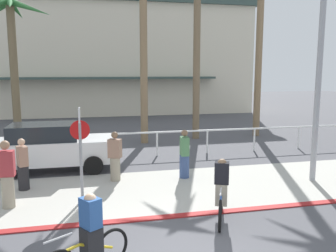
% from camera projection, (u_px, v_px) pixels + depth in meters
% --- Properties ---
extents(ground_plane, '(80.00, 80.00, 0.00)m').
position_uv_depth(ground_plane, '(127.00, 149.00, 16.18)').
color(ground_plane, '#4C4C51').
extents(sidewalk_strip, '(44.00, 4.00, 0.02)m').
position_uv_depth(sidewalk_strip, '(149.00, 191.00, 10.59)').
color(sidewalk_strip, '#ADAAA0').
rests_on(sidewalk_strip, ground).
extents(curb_paint, '(44.00, 0.24, 0.03)m').
position_uv_depth(curb_paint, '(163.00, 217.00, 8.66)').
color(curb_paint, maroon).
rests_on(curb_paint, ground).
extents(building_backdrop, '(25.33, 11.95, 9.25)m').
position_uv_depth(building_backdrop, '(100.00, 58.00, 32.01)').
color(building_backdrop, beige).
rests_on(building_backdrop, ground).
extents(rail_fence, '(24.34, 0.08, 1.04)m').
position_uv_depth(rail_fence, '(131.00, 137.00, 14.60)').
color(rail_fence, white).
rests_on(rail_fence, ground).
extents(stop_sign_bike_lane, '(0.52, 0.56, 2.56)m').
position_uv_depth(stop_sign_bike_lane, '(80.00, 141.00, 9.49)').
color(stop_sign_bike_lane, gray).
rests_on(stop_sign_bike_lane, ground).
extents(streetlight_curb, '(0.24, 2.54, 7.50)m').
position_uv_depth(streetlight_curb, '(326.00, 46.00, 10.71)').
color(streetlight_curb, '#9EA0A5').
rests_on(streetlight_curb, ground).
extents(palm_tree_2, '(3.17, 3.29, 6.73)m').
position_uv_depth(palm_tree_2, '(13.00, 33.00, 15.97)').
color(palm_tree_2, brown).
rests_on(palm_tree_2, ground).
extents(palm_tree_3, '(3.06, 2.84, 9.18)m').
position_uv_depth(palm_tree_3, '(142.00, 1.00, 16.71)').
color(palm_tree_3, '#846B4C').
rests_on(palm_tree_3, ground).
extents(palm_tree_4, '(2.98, 2.84, 8.40)m').
position_uv_depth(palm_tree_4, '(196.00, 23.00, 18.00)').
color(palm_tree_4, '#756047').
rests_on(palm_tree_4, ground).
extents(car_white_1, '(4.40, 2.02, 1.69)m').
position_uv_depth(car_white_1, '(50.00, 147.00, 12.65)').
color(car_white_1, white).
rests_on(car_white_1, ground).
extents(cyclist_blue_0, '(0.77, 1.70, 1.50)m').
position_uv_depth(cyclist_blue_0, '(221.00, 191.00, 8.51)').
color(cyclist_blue_0, black).
rests_on(cyclist_blue_0, ground).
extents(cyclist_yellow_1, '(1.56, 1.04, 1.50)m').
position_uv_depth(cyclist_yellow_1, '(89.00, 237.00, 6.14)').
color(cyclist_yellow_1, black).
rests_on(cyclist_yellow_1, ground).
extents(pedestrian_0, '(0.47, 0.43, 1.62)m').
position_uv_depth(pedestrian_0, '(115.00, 159.00, 11.44)').
color(pedestrian_0, gray).
rests_on(pedestrian_0, ground).
extents(pedestrian_1, '(0.42, 0.47, 1.57)m').
position_uv_depth(pedestrian_1, '(23.00, 167.00, 10.55)').
color(pedestrian_1, '#232326').
rests_on(pedestrian_1, ground).
extents(pedestrian_2, '(0.41, 0.33, 1.79)m').
position_uv_depth(pedestrian_2, '(7.00, 177.00, 9.14)').
color(pedestrian_2, gray).
rests_on(pedestrian_2, ground).
extents(pedestrian_3, '(0.35, 0.42, 1.63)m').
position_uv_depth(pedestrian_3, '(184.00, 156.00, 11.75)').
color(pedestrian_3, '#384C7A').
rests_on(pedestrian_3, ground).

